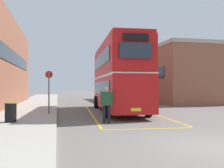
# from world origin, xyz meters

# --- Properties ---
(ground_plane) EXTENTS (135.60, 135.60, 0.00)m
(ground_plane) POSITION_xyz_m (0.00, 14.40, 0.00)
(ground_plane) COLOR #66605B
(sidewalk_left) EXTENTS (4.00, 57.60, 0.14)m
(sidewalk_left) POSITION_xyz_m (-6.50, 16.80, 0.07)
(sidewalk_left) COLOR #A39E93
(sidewalk_left) RESTS_ON ground
(depot_building_right) EXTENTS (8.43, 14.90, 6.08)m
(depot_building_right) POSITION_xyz_m (9.65, 21.18, 3.05)
(depot_building_right) COLOR brown
(depot_building_right) RESTS_ON ground
(double_decker_bus) EXTENTS (3.18, 10.41, 4.75)m
(double_decker_bus) POSITION_xyz_m (-0.32, 10.44, 2.51)
(double_decker_bus) COLOR black
(double_decker_bus) RESTS_ON ground
(single_deck_bus) EXTENTS (3.52, 9.07, 3.02)m
(single_deck_bus) POSITION_xyz_m (3.64, 24.91, 1.64)
(single_deck_bus) COLOR black
(single_deck_bus) RESTS_ON ground
(pedestrian_boarding) EXTENTS (0.58, 0.35, 1.80)m
(pedestrian_boarding) POSITION_xyz_m (-2.13, 5.27, 1.05)
(pedestrian_boarding) COLOR black
(pedestrian_boarding) RESTS_ON ground
(litter_bin) EXTENTS (0.55, 0.55, 0.91)m
(litter_bin) POSITION_xyz_m (-6.58, 5.63, 0.60)
(litter_bin) COLOR black
(litter_bin) RESTS_ON sidewalk_left
(bus_stop_sign) EXTENTS (0.44, 0.08, 2.59)m
(bus_stop_sign) POSITION_xyz_m (-4.96, 8.86, 1.70)
(bus_stop_sign) COLOR #4C4C51
(bus_stop_sign) RESTS_ON sidewalk_left
(bay_marking_yellow) EXTENTS (4.82, 12.52, 0.01)m
(bay_marking_yellow) POSITION_xyz_m (-0.37, 8.54, 0.00)
(bay_marking_yellow) COLOR gold
(bay_marking_yellow) RESTS_ON ground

